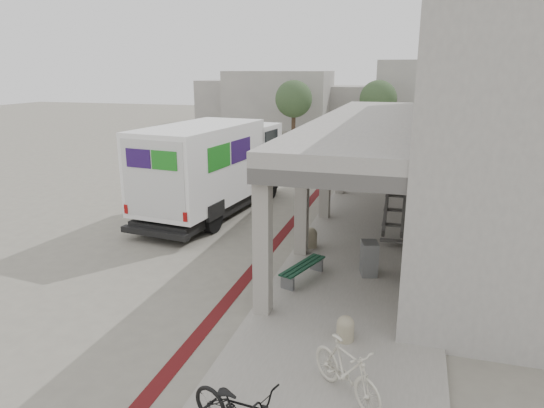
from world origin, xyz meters
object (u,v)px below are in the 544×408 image
(fedex_truck, at_px, (214,166))
(utility_cabinet, at_px, (369,258))
(bicycle_cream, at_px, (347,370))
(bench, at_px, (303,269))

(fedex_truck, distance_m, utility_cabinet, 8.37)
(fedex_truck, xyz_separation_m, bicycle_cream, (6.82, -10.31, -1.30))
(utility_cabinet, bearing_deg, bench, -167.28)
(fedex_truck, relative_size, bench, 4.78)
(bench, distance_m, utility_cabinet, 1.91)
(utility_cabinet, height_order, bicycle_cream, bicycle_cream)
(bench, xyz_separation_m, utility_cabinet, (1.70, 0.86, 0.17))
(fedex_truck, distance_m, bicycle_cream, 12.43)
(bench, height_order, bicycle_cream, bicycle_cream)
(fedex_truck, height_order, bench, fedex_truck)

